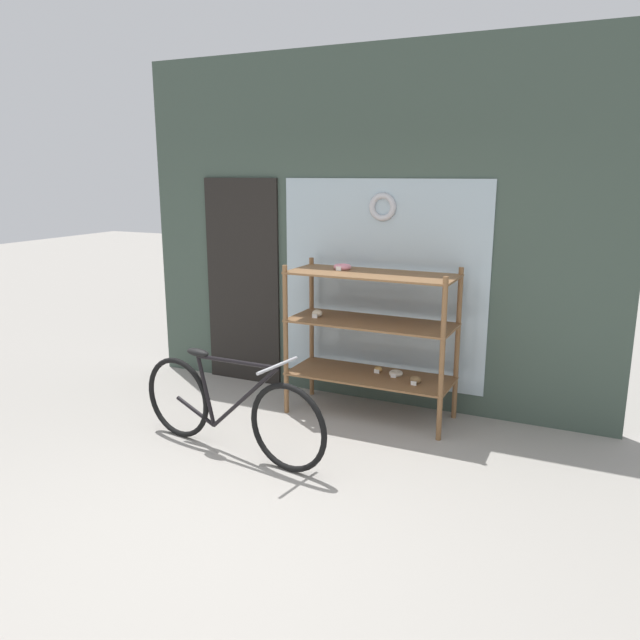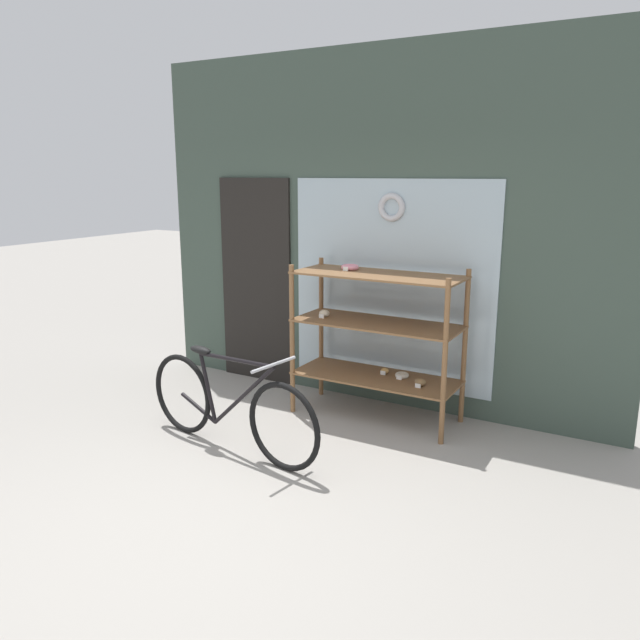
% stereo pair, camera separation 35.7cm
% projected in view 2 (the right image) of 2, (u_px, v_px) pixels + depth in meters
% --- Properties ---
extents(ground_plane, '(30.00, 30.00, 0.00)m').
position_uv_depth(ground_plane, '(212.00, 511.00, 4.07)').
color(ground_plane, gray).
extents(storefront_facade, '(4.66, 0.13, 3.25)m').
position_uv_depth(storefront_facade, '(369.00, 236.00, 5.77)').
color(storefront_facade, '#3D4C42').
rests_on(storefront_facade, ground_plane).
extents(display_case, '(1.47, 0.57, 1.37)m').
position_uv_depth(display_case, '(377.00, 329.00, 5.46)').
color(display_case, brown).
rests_on(display_case, ground_plane).
extents(bicycle, '(1.80, 0.46, 0.81)m').
position_uv_depth(bicycle, '(229.00, 406.00, 4.89)').
color(bicycle, black).
rests_on(bicycle, ground_plane).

